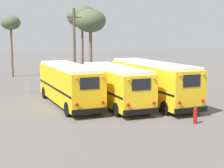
% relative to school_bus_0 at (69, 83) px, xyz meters
% --- Properties ---
extents(ground_plane, '(160.00, 160.00, 0.00)m').
position_rel_school_bus_0_xyz_m(ground_plane, '(3.18, -0.83, -1.73)').
color(ground_plane, '#5B5956').
extents(school_bus_0, '(2.71, 10.08, 3.18)m').
position_rel_school_bus_0_xyz_m(school_bus_0, '(0.00, 0.00, 0.00)').
color(school_bus_0, yellow).
rests_on(school_bus_0, ground).
extents(school_bus_1, '(3.03, 9.59, 3.09)m').
position_rel_school_bus_0_xyz_m(school_bus_1, '(3.18, -1.72, -0.05)').
color(school_bus_1, yellow).
rests_on(school_bus_1, ground).
extents(school_bus_2, '(2.89, 10.95, 3.32)m').
position_rel_school_bus_0_xyz_m(school_bus_2, '(6.36, -1.99, 0.07)').
color(school_bus_2, yellow).
rests_on(school_bus_2, ground).
extents(utility_pole, '(1.80, 0.30, 8.45)m').
position_rel_school_bus_0_xyz_m(utility_pole, '(4.58, 12.30, 2.64)').
color(utility_pole, brown).
rests_on(utility_pole, ground).
extents(bare_tree_0, '(2.49, 2.49, 7.93)m').
position_rel_school_bus_0_xyz_m(bare_tree_0, '(-1.28, 20.33, 5.11)').
color(bare_tree_0, brown).
rests_on(bare_tree_0, ground).
extents(bare_tree_1, '(4.13, 4.13, 9.48)m').
position_rel_school_bus_0_xyz_m(bare_tree_1, '(8.26, 19.86, 6.15)').
color(bare_tree_1, brown).
rests_on(bare_tree_1, ground).
extents(bare_tree_2, '(3.87, 3.87, 8.64)m').
position_rel_school_bus_0_xyz_m(bare_tree_2, '(7.69, 15.21, 5.37)').
color(bare_tree_2, brown).
rests_on(bare_tree_2, ground).
extents(fence_line, '(14.42, 0.06, 1.42)m').
position_rel_school_bus_0_xyz_m(fence_line, '(3.18, 6.84, -0.75)').
color(fence_line, '#939399').
rests_on(fence_line, ground).
extents(fire_hydrant, '(0.24, 0.24, 1.03)m').
position_rel_school_bus_0_xyz_m(fire_hydrant, '(5.48, -8.72, -1.21)').
color(fire_hydrant, '#B21414').
rests_on(fire_hydrant, ground).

